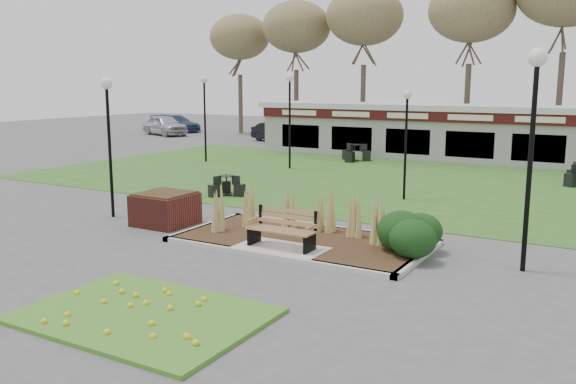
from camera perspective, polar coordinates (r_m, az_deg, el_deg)
The scene contains 18 objects.
ground at distance 14.73m, azimuth -0.94°, elevation -5.83°, with size 100.00×100.00×0.00m, color #515154.
lawn at distance 25.53m, azimuth 13.05°, elevation 0.83°, with size 34.00×16.00×0.02m, color #355A1C.
flower_bed at distance 11.22m, azimuth -13.34°, elevation -10.98°, with size 4.20×3.00×0.16m.
planting_bed at distance 15.22m, azimuth 5.82°, elevation -3.92°, with size 6.75×3.40×1.27m.
park_bench at distance 14.78m, azimuth -0.45°, elevation -3.41°, with size 1.70×0.66×0.93m.
brick_planter at distance 17.95m, azimuth -11.41°, elevation -1.53°, with size 1.50×1.50×0.95m.
food_pavilion at distance 33.01m, azimuth 17.25°, elevation 5.29°, with size 24.60×3.40×2.90m.
tree_backdrop at distance 41.01m, azimuth 20.41°, elevation 15.65°, with size 47.24×5.24×10.36m.
lamp_post_near_left at distance 19.06m, azimuth -16.49°, elevation 6.81°, with size 0.35×0.35×4.21m.
lamp_post_near_right at distance 13.84m, azimuth 22.02°, elevation 7.04°, with size 0.40×0.40×4.78m.
lamp_post_mid_left at distance 28.73m, azimuth 0.16°, elevation 8.61°, with size 0.37×0.37×4.45m.
lamp_post_mid_right at distance 21.42m, azimuth 11.03°, elevation 6.61°, with size 0.32×0.32×3.82m.
lamp_post_far_left at distance 31.55m, azimuth -7.82°, elevation 8.56°, with size 0.36×0.36×4.37m.
bistro_set_a at distance 22.21m, azimuth -5.76°, elevation 0.31°, with size 1.25×1.34×0.72m.
bistro_set_b at distance 31.93m, azimuth 6.24°, elevation 3.43°, with size 1.62×1.42×0.86m.
car_silver at distance 48.23m, azimuth -11.47°, elevation 6.16°, with size 1.84×4.58×1.56m, color silver.
car_black at distance 41.99m, azimuth -1.04°, elevation 5.62°, with size 1.42×4.07×1.34m, color black.
car_blue at distance 51.49m, azimuth -10.40°, elevation 6.33°, with size 1.91×4.70×1.37m, color navy.
Camera 1 is at (7.29, -12.13, 4.09)m, focal length 38.00 mm.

